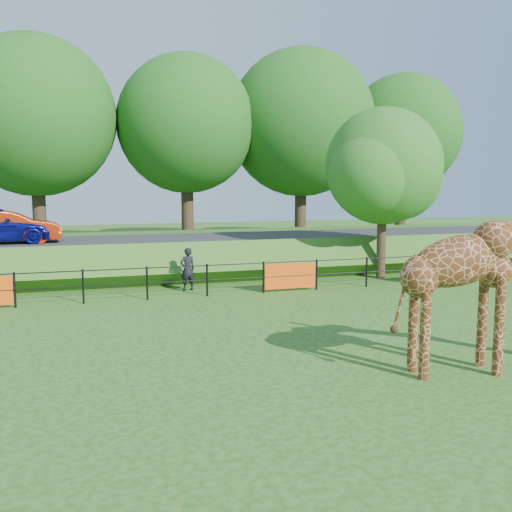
% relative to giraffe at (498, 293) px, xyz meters
% --- Properties ---
extents(ground, '(90.00, 90.00, 0.00)m').
position_rel_giraffe_xyz_m(ground, '(-3.87, 1.31, -1.59)').
color(ground, '#1F5214').
rests_on(ground, ground).
extents(giraffe, '(4.51, 1.36, 3.17)m').
position_rel_giraffe_xyz_m(giraffe, '(0.00, 0.00, 0.00)').
color(giraffe, '#562911').
rests_on(giraffe, ground).
extents(perimeter_fence, '(28.07, 0.10, 1.10)m').
position_rel_giraffe_xyz_m(perimeter_fence, '(-3.87, 9.31, -1.04)').
color(perimeter_fence, black).
rests_on(perimeter_fence, ground).
extents(embankment, '(40.00, 9.00, 1.30)m').
position_rel_giraffe_xyz_m(embankment, '(-3.87, 16.81, -0.94)').
color(embankment, '#1F5214').
rests_on(embankment, ground).
extents(road, '(40.00, 5.00, 0.12)m').
position_rel_giraffe_xyz_m(road, '(-3.87, 15.31, -0.23)').
color(road, '#303033').
rests_on(road, embankment).
extents(car_red, '(3.96, 1.55, 1.28)m').
position_rel_giraffe_xyz_m(car_red, '(-10.53, 15.25, 0.47)').
color(car_red, red).
rests_on(car_red, road).
extents(visitor, '(0.63, 0.48, 1.53)m').
position_rel_giraffe_xyz_m(visitor, '(-4.30, 10.56, -0.82)').
color(visitor, black).
rests_on(visitor, ground).
extents(tree_east, '(5.40, 4.71, 6.76)m').
position_rel_giraffe_xyz_m(tree_east, '(3.72, 10.94, 2.69)').
color(tree_east, '#362318').
rests_on(tree_east, ground).
extents(bg_tree_line, '(37.30, 8.80, 11.82)m').
position_rel_giraffe_xyz_m(bg_tree_line, '(-1.98, 23.31, 5.61)').
color(bg_tree_line, '#362318').
rests_on(bg_tree_line, ground).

